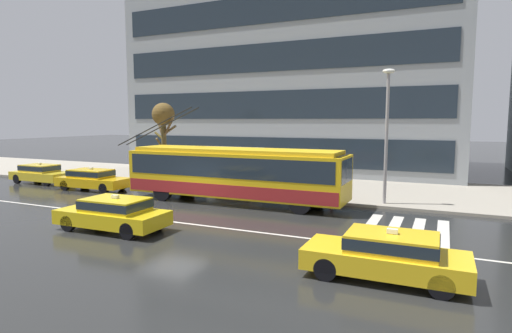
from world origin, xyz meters
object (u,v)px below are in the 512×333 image
(bus_shelter, at_px, (229,157))
(street_lamp, at_px, (387,125))
(taxi_oncoming_far, at_px, (387,254))
(pedestrian_approaching_curb, at_px, (316,165))
(trolleybus, at_px, (235,173))
(taxi_far_behind, at_px, (41,173))
(taxi_queued_behind_bus, at_px, (92,179))
(taxi_oncoming_near, at_px, (114,212))
(pedestrian_at_shelter, at_px, (332,182))
(street_tree_bare, at_px, (163,119))

(bus_shelter, bearing_deg, street_lamp, -6.66)
(taxi_oncoming_far, relative_size, pedestrian_approaching_curb, 2.16)
(street_lamp, bearing_deg, pedestrian_approaching_curb, 158.91)
(trolleybus, xyz_separation_m, taxi_far_behind, (-15.12, 0.54, -0.86))
(taxi_queued_behind_bus, relative_size, taxi_oncoming_near, 1.06)
(pedestrian_at_shelter, relative_size, pedestrian_approaching_curb, 0.82)
(pedestrian_at_shelter, xyz_separation_m, pedestrian_approaching_curb, (-1.34, 1.66, 0.62))
(trolleybus, height_order, taxi_far_behind, trolleybus)
(taxi_far_behind, xyz_separation_m, taxi_oncoming_near, (13.36, -7.32, 0.00))
(taxi_oncoming_near, bearing_deg, bus_shelter, 92.08)
(pedestrian_approaching_curb, bearing_deg, street_tree_bare, -177.43)
(street_tree_bare, bearing_deg, street_lamp, -4.34)
(pedestrian_at_shelter, distance_m, street_tree_bare, 12.01)
(pedestrian_at_shelter, bearing_deg, taxi_far_behind, -175.24)
(pedestrian_at_shelter, distance_m, pedestrian_approaching_curb, 2.23)
(taxi_oncoming_near, height_order, street_tree_bare, street_tree_bare)
(taxi_far_behind, height_order, taxi_oncoming_far, same)
(taxi_far_behind, relative_size, taxi_oncoming_near, 0.98)
(street_tree_bare, bearing_deg, taxi_far_behind, -160.78)
(taxi_far_behind, height_order, street_tree_bare, street_tree_bare)
(taxi_oncoming_far, xyz_separation_m, street_lamp, (-1.36, 9.89, 3.33))
(taxi_oncoming_near, relative_size, street_tree_bare, 0.84)
(trolleybus, bearing_deg, pedestrian_at_shelter, 25.61)
(bus_shelter, bearing_deg, taxi_oncoming_near, -87.92)
(taxi_oncoming_far, bearing_deg, pedestrian_approaching_curb, 115.02)
(trolleybus, height_order, taxi_oncoming_near, trolleybus)
(taxi_far_behind, bearing_deg, pedestrian_at_shelter, 4.76)
(taxi_oncoming_near, distance_m, bus_shelter, 10.26)
(street_lamp, bearing_deg, trolleybus, -162.15)
(taxi_far_behind, height_order, bus_shelter, bus_shelter)
(trolleybus, relative_size, bus_shelter, 3.22)
(trolleybus, xyz_separation_m, pedestrian_at_shelter, (4.54, 2.18, -0.46))
(pedestrian_approaching_curb, bearing_deg, pedestrian_at_shelter, -51.05)
(taxi_far_behind, bearing_deg, taxi_oncoming_near, -28.71)
(taxi_oncoming_near, height_order, street_lamp, street_lamp)
(taxi_oncoming_near, height_order, bus_shelter, bus_shelter)
(taxi_queued_behind_bus, distance_m, pedestrian_at_shelter, 14.48)
(taxi_oncoming_far, height_order, pedestrian_approaching_curb, pedestrian_approaching_curb)
(taxi_oncoming_near, xyz_separation_m, taxi_oncoming_far, (10.29, -0.80, -0.00))
(taxi_oncoming_near, distance_m, pedestrian_at_shelter, 10.96)
(taxi_queued_behind_bus, distance_m, bus_shelter, 8.49)
(trolleybus, xyz_separation_m, street_tree_bare, (-6.97, 3.38, 2.76))
(bus_shelter, distance_m, pedestrian_approaching_curb, 5.36)
(street_lamp, bearing_deg, taxi_far_behind, -175.46)
(taxi_oncoming_far, bearing_deg, bus_shelter, 134.17)
(trolleybus, relative_size, taxi_far_behind, 3.06)
(bus_shelter, bearing_deg, trolleybus, -57.84)
(taxi_oncoming_near, distance_m, pedestrian_approaching_curb, 11.76)
(taxi_oncoming_near, distance_m, taxi_oncoming_far, 10.33)
(taxi_far_behind, bearing_deg, street_tree_bare, 19.22)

